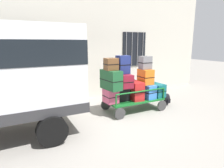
% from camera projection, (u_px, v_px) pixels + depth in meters
% --- Properties ---
extents(ground_plane, '(40.00, 40.00, 0.00)m').
position_uv_depth(ground_plane, '(120.00, 118.00, 6.00)').
color(ground_plane, gray).
extents(building_wall, '(12.00, 0.38, 5.00)m').
position_uv_depth(building_wall, '(87.00, 37.00, 7.84)').
color(building_wall, beige).
rests_on(building_wall, ground).
extents(luggage_cart, '(2.02, 1.05, 0.41)m').
position_uv_depth(luggage_cart, '(134.00, 101.00, 6.65)').
color(luggage_cart, '#146023').
rests_on(luggage_cart, ground).
extents(cart_railing, '(1.91, 0.92, 0.38)m').
position_uv_depth(cart_railing, '(134.00, 90.00, 6.56)').
color(cart_railing, '#146023').
rests_on(cart_railing, luggage_cart).
extents(suitcase_left_bottom, '(0.41, 0.49, 0.44)m').
position_uv_depth(suitcase_left_bottom, '(111.00, 96.00, 6.18)').
color(suitcase_left_bottom, '#CC4C72').
rests_on(suitcase_left_bottom, luggage_cart).
extents(suitcase_left_middle, '(0.45, 0.83, 0.61)m').
position_uv_depth(suitcase_left_middle, '(111.00, 80.00, 6.04)').
color(suitcase_left_middle, '#194C28').
rests_on(suitcase_left_middle, suitcase_left_bottom).
extents(suitcase_left_top, '(0.39, 0.37, 0.37)m').
position_uv_depth(suitcase_left_top, '(111.00, 64.00, 5.94)').
color(suitcase_left_top, brown).
rests_on(suitcase_left_top, suitcase_left_middle).
extents(suitcase_midleft_bottom, '(0.40, 0.35, 0.48)m').
position_uv_depth(suitcase_midleft_bottom, '(123.00, 94.00, 6.37)').
color(suitcase_midleft_bottom, black).
rests_on(suitcase_midleft_bottom, luggage_cart).
extents(suitcase_midleft_middle, '(0.45, 0.85, 0.42)m').
position_uv_depth(suitcase_midleft_middle, '(123.00, 80.00, 6.27)').
color(suitcase_midleft_middle, maroon).
rests_on(suitcase_midleft_middle, suitcase_midleft_bottom).
extents(suitcase_midleft_top, '(0.39, 0.34, 0.58)m').
position_uv_depth(suitcase_midleft_top, '(123.00, 65.00, 6.18)').
color(suitcase_midleft_top, navy).
rests_on(suitcase_midleft_top, suitcase_midleft_middle).
extents(suitcase_center_bottom, '(0.44, 0.83, 0.62)m').
position_uv_depth(suitcase_center_bottom, '(134.00, 90.00, 6.57)').
color(suitcase_center_bottom, '#B21E1E').
rests_on(suitcase_center_bottom, luggage_cart).
extents(suitcase_midright_bottom, '(0.45, 0.83, 0.48)m').
position_uv_depth(suitcase_midright_bottom, '(145.00, 91.00, 6.76)').
color(suitcase_midright_bottom, '#3372C6').
rests_on(suitcase_midright_bottom, luggage_cart).
extents(suitcase_midright_middle, '(0.41, 0.55, 0.52)m').
position_uv_depth(suitcase_midright_middle, '(146.00, 77.00, 6.65)').
color(suitcase_midright_middle, orange).
rests_on(suitcase_midright_middle, suitcase_midright_bottom).
extents(suitcase_midright_top, '(0.39, 0.33, 0.44)m').
position_uv_depth(suitcase_midright_top, '(145.00, 63.00, 6.59)').
color(suitcase_midright_top, slate).
rests_on(suitcase_midright_top, suitcase_midright_middle).
extents(suitcase_right_bottom, '(0.42, 0.83, 0.46)m').
position_uv_depth(suitcase_right_bottom, '(155.00, 89.00, 6.99)').
color(suitcase_right_bottom, '#0F5960').
rests_on(suitcase_right_bottom, luggage_cart).
extents(backpack, '(0.27, 0.22, 0.44)m').
position_uv_depth(backpack, '(167.00, 99.00, 7.23)').
color(backpack, black).
rests_on(backpack, ground).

